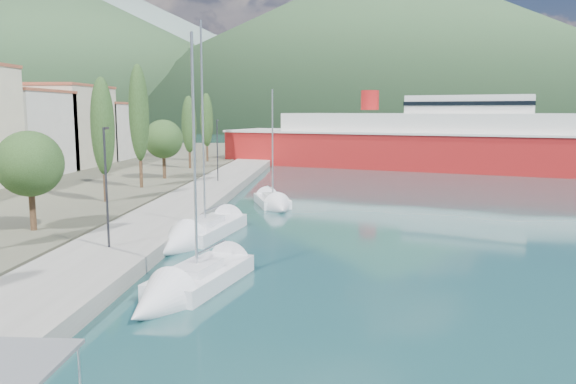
{
  "coord_description": "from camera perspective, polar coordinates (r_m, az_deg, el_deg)",
  "views": [
    {
      "loc": [
        2.23,
        -14.6,
        7.6
      ],
      "look_at": [
        0.0,
        14.0,
        3.5
      ],
      "focal_mm": 35.0,
      "sensor_mm": 36.0,
      "label": 1
    }
  ],
  "objects": [
    {
      "name": "ground",
      "position": [
        134.83,
        3.52,
        4.89
      ],
      "size": [
        1400.0,
        1400.0,
        0.0
      ],
      "primitive_type": "plane",
      "color": "#1B4445"
    },
    {
      "name": "quay",
      "position": [
        42.74,
        -10.85,
        -1.71
      ],
      "size": [
        5.0,
        88.0,
        0.8
      ],
      "primitive_type": "cube",
      "color": "gray",
      "rests_on": "ground"
    },
    {
      "name": "hills_far",
      "position": [
        651.59,
        17.03,
        13.94
      ],
      "size": [
        1480.0,
        900.0,
        180.0
      ],
      "color": "slate",
      "rests_on": "ground"
    },
    {
      "name": "hills_near",
      "position": [
        400.94,
        18.82,
        13.67
      ],
      "size": [
        1010.0,
        520.0,
        115.0
      ],
      "color": "#304E2E",
      "rests_on": "ground"
    },
    {
      "name": "tree_row",
      "position": [
        48.57,
        -16.69,
        5.75
      ],
      "size": [
        4.01,
        64.35,
        11.18
      ],
      "color": "#47301E",
      "rests_on": "land_strip"
    },
    {
      "name": "lamp_posts",
      "position": [
        31.37,
        -16.55,
        1.36
      ],
      "size": [
        0.15,
        49.32,
        6.06
      ],
      "color": "#2D2D33",
      "rests_on": "quay"
    },
    {
      "name": "sailboat_near",
      "position": [
        23.74,
        -11.12,
        -9.89
      ],
      "size": [
        4.55,
        8.58,
        11.82
      ],
      "color": "silver",
      "rests_on": "ground"
    },
    {
      "name": "sailboat_mid",
      "position": [
        33.27,
        -9.77,
        -4.61
      ],
      "size": [
        4.42,
        9.98,
        13.92
      ],
      "color": "silver",
      "rests_on": "ground"
    },
    {
      "name": "sailboat_far",
      "position": [
        44.59,
        -1.22,
        -1.3
      ],
      "size": [
        4.19,
        7.33,
        10.27
      ],
      "color": "silver",
      "rests_on": "ground"
    },
    {
      "name": "ferry",
      "position": [
        78.72,
        13.84,
        4.84
      ],
      "size": [
        56.9,
        30.19,
        11.16
      ],
      "color": "#AD1818",
      "rests_on": "ground"
    }
  ]
}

